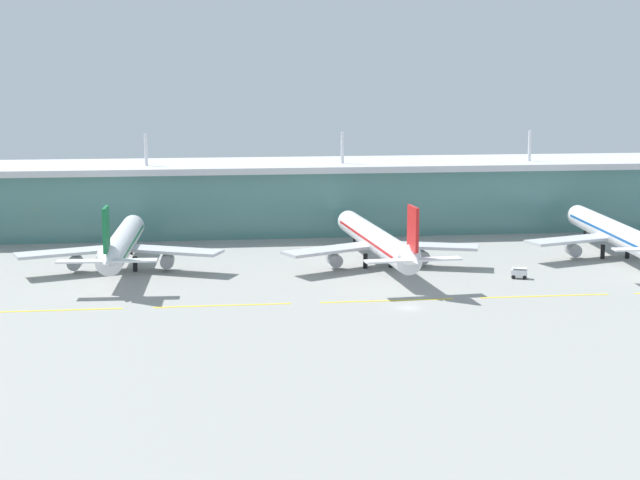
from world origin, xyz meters
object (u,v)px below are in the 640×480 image
Objects in this scene: baggage_cart at (519,273)px; airliner_far_middle at (614,232)px; airliner_near_middle at (122,244)px; airliner_center at (377,240)px.

airliner_far_middle is at bearing 33.98° from baggage_cart.
airliner_far_middle is at bearing 0.51° from airliner_near_middle.
airliner_near_middle is at bearing -179.49° from airliner_far_middle.
airliner_near_middle reaches higher than baggage_cart.
airliner_far_middle is (61.82, 4.06, -0.00)m from airliner_center.
airliner_near_middle and airliner_far_middle have the same top height.
airliner_center is at bearing -176.24° from airliner_far_middle.
airliner_near_middle is 15.21× the size of baggage_cart.
airliner_near_middle is 93.45m from baggage_cart.
baggage_cart is at bearing -146.02° from airliner_far_middle.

